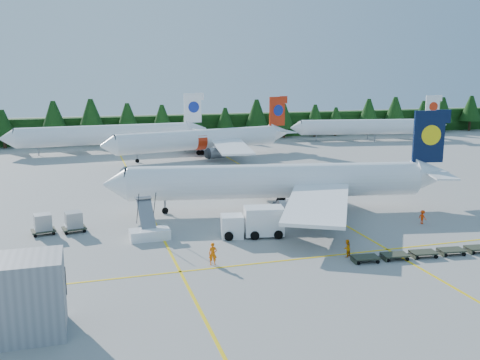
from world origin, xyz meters
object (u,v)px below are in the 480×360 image
object	(u,v)px
airliner_red	(196,140)
airstairs	(149,231)
service_truck	(253,222)
airliner_navy	(270,182)

from	to	relation	value
airliner_red	airstairs	xyz separation A→B (m)	(-15.40, -49.11, -2.65)
airstairs	service_truck	distance (m)	10.56
airliner_red	service_truck	distance (m)	51.77
airstairs	service_truck	bearing A→B (deg)	-14.72
airliner_navy	airliner_red	xyz separation A→B (m)	(0.01, 42.33, -0.18)
airliner_navy	airstairs	xyz separation A→B (m)	(-15.39, -6.79, -2.83)
airliner_navy	airstairs	distance (m)	17.06
airstairs	airliner_navy	bearing A→B (deg)	22.07
airliner_red	airstairs	distance (m)	51.54
airliner_red	service_truck	xyz separation A→B (m)	(-5.13, -51.48, -1.91)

